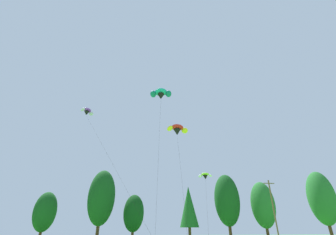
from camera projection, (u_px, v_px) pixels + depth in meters
name	position (u px, v px, depth m)	size (l,w,h in m)	color
treeline_tree_b	(45.00, 212.00, 46.86)	(4.44, 4.44, 9.79)	#472D19
treeline_tree_c	(102.00, 197.00, 50.63)	(5.83, 5.83, 14.94)	#472D19
treeline_tree_d	(134.00, 213.00, 49.87)	(4.41, 4.41, 9.66)	#472D19
treeline_tree_e	(189.00, 206.00, 51.54)	(4.16, 4.16, 11.65)	#472D19
treeline_tree_f	(227.00, 200.00, 53.39)	(5.75, 5.75, 14.62)	#472D19
treeline_tree_g	(263.00, 205.00, 52.56)	(5.26, 5.26, 12.81)	#472D19
treeline_tree_h	(322.00, 198.00, 53.51)	(5.94, 5.94, 15.34)	#472D19
utility_pole	(274.00, 210.00, 42.77)	(2.20, 0.26, 11.39)	brown
parafoil_kite_high_teal	(161.00, 94.00, 40.37)	(4.05, 10.20, 23.60)	teal
parafoil_kite_mid_red_yellow	(177.00, 130.00, 35.08)	(3.62, 12.18, 15.69)	red
parafoil_kite_far_lime_white	(205.00, 176.00, 45.51)	(7.26, 19.51, 11.29)	#93D633
parafoil_kite_low_purple	(87.00, 112.00, 45.31)	(13.77, 18.47, 22.78)	purple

